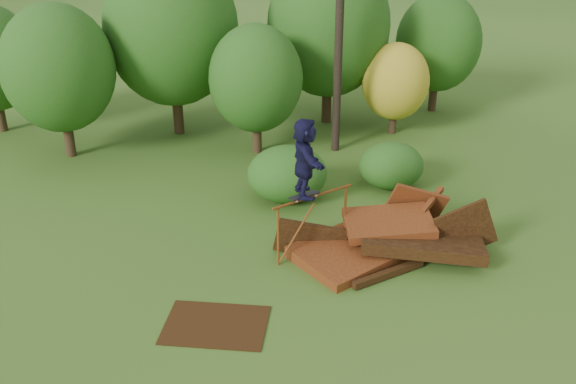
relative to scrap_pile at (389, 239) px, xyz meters
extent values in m
plane|color=#2D5116|center=(-1.65, -1.24, -0.37)|extent=(240.00, 240.00, 0.00)
cube|color=#4A1E0D|center=(-0.74, 0.04, -0.19)|extent=(3.83, 3.18, 0.55)
cube|color=black|center=(0.76, -0.26, 0.05)|extent=(3.49, 2.81, 0.59)
cube|color=#4A1E0D|center=(0.06, 0.24, 0.33)|extent=(2.42, 1.80, 0.46)
cube|color=black|center=(1.86, -0.46, 0.28)|extent=(1.76, 0.30, 1.71)
cube|color=#4A1E0D|center=(1.06, 1.04, 0.18)|extent=(1.84, 0.70, 1.80)
cube|color=black|center=(-1.94, 0.44, -0.02)|extent=(1.92, 0.48, 1.25)
cube|color=black|center=(-0.44, -1.16, -0.25)|extent=(2.00, 0.78, 0.17)
cube|color=#4A1E0D|center=(1.46, 0.74, 0.58)|extent=(1.04, 1.01, 0.32)
cylinder|color=brown|center=(-2.88, 0.01, 0.43)|extent=(0.06, 0.06, 1.59)
cylinder|color=brown|center=(-0.93, 0.79, 0.43)|extent=(0.06, 0.06, 1.59)
cylinder|color=brown|center=(-1.90, 0.40, 1.22)|extent=(2.25, 0.95, 0.06)
cube|color=black|center=(-2.16, 0.30, 1.32)|extent=(0.83, 0.50, 0.03)
cylinder|color=beige|center=(-2.39, 0.11, 1.28)|extent=(0.06, 0.05, 0.06)
cylinder|color=beige|center=(-2.46, 0.27, 1.28)|extent=(0.06, 0.05, 0.06)
cylinder|color=beige|center=(-1.85, 0.32, 1.28)|extent=(0.06, 0.05, 0.06)
cylinder|color=beige|center=(-1.92, 0.49, 1.28)|extent=(0.06, 0.05, 0.06)
imported|color=#141233|center=(-2.16, 0.30, 2.31)|extent=(0.65, 1.83, 1.95)
cube|color=black|center=(-4.69, -2.07, -0.35)|extent=(2.56, 2.18, 0.03)
cylinder|color=black|center=(-8.38, 8.65, 0.48)|extent=(0.35, 0.35, 1.70)
ellipsoid|color=#1C4612|center=(-8.38, 8.65, 2.72)|extent=(3.69, 3.69, 4.25)
cylinder|color=black|center=(-4.54, 10.13, 0.69)|extent=(0.38, 0.38, 2.11)
ellipsoid|color=#1C4612|center=(-4.54, 10.13, 3.54)|extent=(4.79, 4.79, 5.51)
cylinder|color=black|center=(-2.01, 7.52, 0.36)|extent=(0.33, 0.33, 1.46)
ellipsoid|color=#1C4612|center=(-2.01, 7.52, 2.28)|extent=(3.18, 3.18, 3.65)
cylinder|color=black|center=(1.27, 10.12, 0.64)|extent=(0.37, 0.37, 2.02)
ellipsoid|color=#1C4612|center=(1.27, 10.12, 3.39)|extent=(4.63, 4.63, 5.32)
cylinder|color=black|center=(3.35, 8.31, 0.16)|extent=(0.29, 0.29, 1.07)
ellipsoid|color=#A58C19|center=(3.35, 8.31, 1.63)|extent=(2.48, 2.48, 2.85)
cylinder|color=black|center=(5.98, 10.49, 0.41)|extent=(0.33, 0.33, 1.55)
ellipsoid|color=#1C4612|center=(5.98, 10.49, 2.46)|extent=(3.41, 3.41, 3.93)
cylinder|color=black|center=(-11.12, 11.90, 0.40)|extent=(0.33, 0.33, 1.53)
ellipsoid|color=#1C4612|center=(-1.83, 3.59, 0.45)|extent=(2.37, 2.19, 1.64)
ellipsoid|color=#1C4612|center=(1.49, 3.73, 0.34)|extent=(2.01, 1.84, 1.42)
camera|label=1|loc=(-5.69, -13.25, 8.06)|focal=40.00mm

